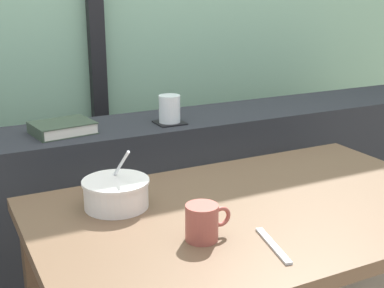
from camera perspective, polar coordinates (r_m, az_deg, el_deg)
dark_console_ledge at (r=2.05m, az=-4.17°, el=-8.18°), size 2.80×0.33×0.78m
breakfast_table at (r=1.44m, az=7.01°, el=-10.55°), size 1.17×0.71×0.70m
coaster_square at (r=1.89m, az=-2.45°, el=2.34°), size 0.10×0.10×0.00m
juice_glass at (r=1.87m, az=-2.47°, el=3.69°), size 0.08×0.08×0.10m
closed_book at (r=1.81m, az=-13.98°, el=1.74°), size 0.21×0.18×0.04m
soup_bowl at (r=1.39m, az=-8.27°, el=-5.35°), size 0.18×0.18×0.16m
fork_utensil at (r=1.20m, az=8.83°, el=-10.85°), size 0.05×0.17×0.01m
ceramic_mug at (r=1.20m, az=1.18°, el=-8.52°), size 0.11×0.08×0.08m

